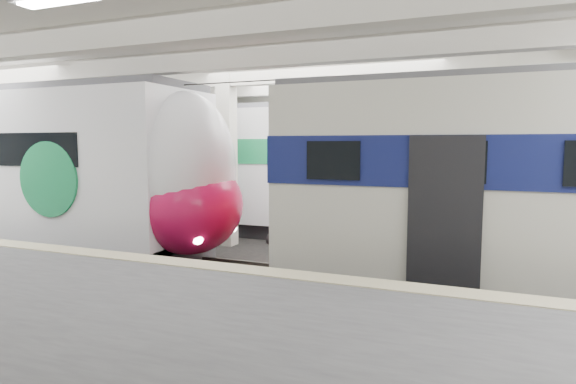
% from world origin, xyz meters
% --- Properties ---
extents(station_hall, '(36.00, 24.00, 5.75)m').
position_xyz_m(station_hall, '(0.00, -1.74, 3.24)').
color(station_hall, black).
rests_on(station_hall, ground).
extents(modern_emu, '(15.10, 3.11, 4.81)m').
position_xyz_m(modern_emu, '(-7.99, -0.00, 2.36)').
color(modern_emu, white).
rests_on(modern_emu, ground).
extents(far_train, '(14.53, 3.09, 4.61)m').
position_xyz_m(far_train, '(-6.85, 5.50, 2.38)').
color(far_train, white).
rests_on(far_train, ground).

